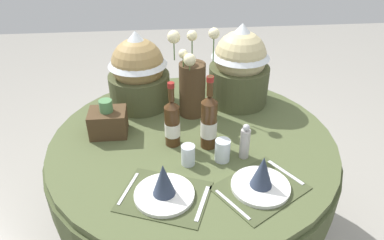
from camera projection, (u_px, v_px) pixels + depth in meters
ground at (193, 235)px, 2.13m from camera, size 8.00×8.00×0.00m
dining_table at (193, 159)px, 1.81m from camera, size 1.42×1.42×0.72m
place_setting_left at (164, 188)px, 1.37m from camera, size 0.41×0.36×0.16m
place_setting_right at (261, 180)px, 1.41m from camera, size 0.43×0.40×0.16m
flower_vase at (192, 83)px, 1.84m from camera, size 0.26×0.20×0.47m
wine_bottle_left at (209, 122)px, 1.61m from camera, size 0.08×0.08×0.36m
wine_bottle_rear at (172, 123)px, 1.63m from camera, size 0.07×0.07×0.33m
tumbler_near_left at (188, 155)px, 1.54m from camera, size 0.06×0.06×0.10m
tumbler_near_right at (223, 150)px, 1.56m from camera, size 0.07×0.07×0.10m
pepper_mill at (245, 142)px, 1.57m from camera, size 0.04×0.04×0.17m
gift_tub_back_left at (138, 68)px, 1.91m from camera, size 0.34×0.34×0.43m
gift_tub_back_right at (240, 63)px, 1.93m from camera, size 0.34×0.34×0.46m
woven_basket_side_left at (108, 121)px, 1.73m from camera, size 0.18×0.14×0.19m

